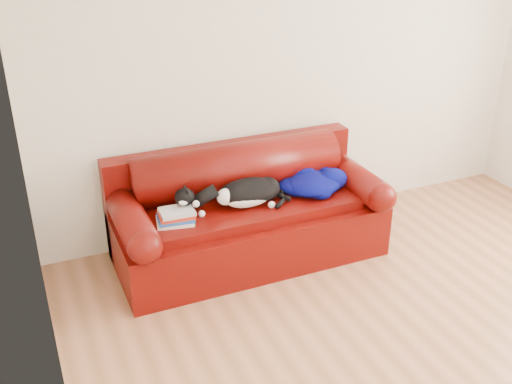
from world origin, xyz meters
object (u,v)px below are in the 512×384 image
book_stack (176,216)px  cat (248,193)px  sofa_base (249,230)px  blanket (314,182)px

book_stack → cat: size_ratio=0.42×
book_stack → cat: (0.59, 0.05, 0.05)m
sofa_base → book_stack: (-0.62, -0.12, 0.31)m
sofa_base → blanket: bearing=-4.1°
book_stack → cat: cat is taller
sofa_base → blanket: 0.65m
sofa_base → cat: cat is taller
book_stack → sofa_base: bearing=10.7°
cat → book_stack: bearing=-171.5°
sofa_base → book_stack: size_ratio=7.01×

